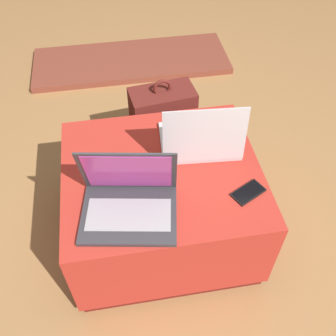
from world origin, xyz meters
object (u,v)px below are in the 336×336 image
object	(u,v)px
laptop_far	(201,139)
backpack	(162,126)
cell_phone	(248,192)
laptop_near	(129,200)

from	to	relation	value
laptop_far	backpack	xyz separation A→B (m)	(-0.10, 0.41, -0.28)
cell_phone	backpack	xyz separation A→B (m)	(-0.23, 0.68, -0.23)
cell_phone	backpack	world-z (taller)	backpack
laptop_near	backpack	world-z (taller)	laptop_near
backpack	laptop_near	bearing A→B (deg)	64.07
laptop_near	laptop_far	xyz separation A→B (m)	(0.33, 0.27, -0.00)
laptop_far	cell_phone	bearing A→B (deg)	120.31
laptop_far	backpack	world-z (taller)	laptop_far
laptop_far	laptop_near	bearing A→B (deg)	43.66
laptop_near	cell_phone	size ratio (longest dim) A/B	2.62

